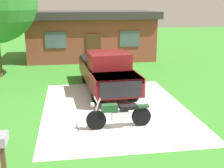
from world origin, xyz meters
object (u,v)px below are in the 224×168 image
object	(u,v)px
mailbox	(2,146)
neighbor_house	(90,34)
pickup_truck	(106,70)
motorcycle	(119,114)

from	to	relation	value
mailbox	neighbor_house	world-z (taller)	neighbor_house
pickup_truck	neighbor_house	bearing A→B (deg)	90.26
pickup_truck	neighbor_house	xyz separation A→B (m)	(-0.04, 8.89, 0.84)
motorcycle	pickup_truck	world-z (taller)	pickup_truck
pickup_truck	mailbox	xyz separation A→B (m)	(-3.32, -7.37, 0.03)
neighbor_house	mailbox	bearing A→B (deg)	-101.42
mailbox	pickup_truck	bearing A→B (deg)	65.73
motorcycle	mailbox	xyz separation A→B (m)	(-3.13, -2.79, 0.51)
motorcycle	neighbor_house	size ratio (longest dim) A/B	0.23
neighbor_house	motorcycle	bearing A→B (deg)	-90.67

